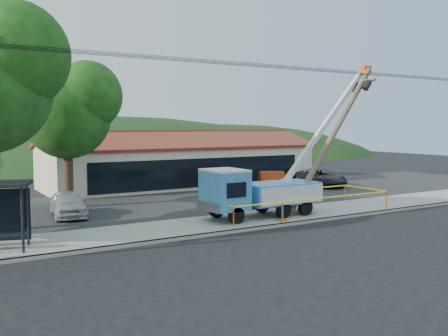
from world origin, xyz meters
The scene contains 14 objects.
ground centered at (0.00, 0.00, 0.00)m, with size 120.00×120.00×0.00m, color black.
curb centered at (0.00, 2.10, 0.07)m, with size 60.00×0.25×0.15m, color #98968F.
sidewalk centered at (0.00, 4.00, 0.07)m, with size 60.00×4.00×0.15m, color #98968F.
parking_lot centered at (0.00, 12.00, 0.05)m, with size 60.00×12.00×0.10m, color #28282B.
strip_mall centered at (4.00, 19.98, 1.88)m, with size 22.50×8.53×4.67m.
tree_lot centered at (-7.00, 13.00, 6.21)m, with size 6.30×5.60×8.94m.
hill_center centered at (10.00, 55.00, 0.00)m, with size 89.60×64.00×32.00m, color #163513.
hill_east centered at (30.00, 55.00, 0.00)m, with size 72.80×52.00×26.00m, color #163513.
utility_truck centered at (0.99, 4.24, 1.61)m, with size 11.20×3.62×8.50m.
leaning_pole centered at (5.92, 3.76, 4.71)m, with size 6.28×1.91×8.46m.
caution_tape centered at (3.85, 4.50, 0.90)m, with size 11.02×3.51×1.01m.
car_silver centered at (-7.83, 9.89, 0.00)m, with size 1.69×4.20×1.43m, color #BABCC2.
car_red centered at (6.80, 10.88, 0.00)m, with size 1.76×5.04×1.66m, color maroon.
car_dark centered at (13.13, 12.87, 0.00)m, with size 2.33×5.06×1.41m, color black.
Camera 1 is at (-14.57, -17.58, 5.13)m, focal length 40.00 mm.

